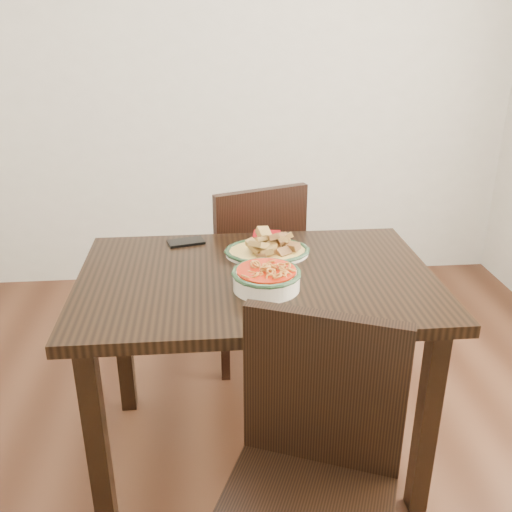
{
  "coord_description": "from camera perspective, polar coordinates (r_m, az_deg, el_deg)",
  "views": [
    {
      "loc": [
        -0.09,
        -1.61,
        1.56
      ],
      "look_at": [
        0.07,
        0.13,
        0.81
      ],
      "focal_mm": 40.0,
      "sensor_mm": 36.0,
      "label": 1
    }
  ],
  "objects": [
    {
      "name": "chair_near",
      "position": [
        1.54,
        5.62,
        -20.57
      ],
      "size": [
        0.55,
        0.55,
        0.89
      ],
      "rotation": [
        0.0,
        0.0,
        -0.39
      ],
      "color": "black",
      "rests_on": "ground"
    },
    {
      "name": "napkin",
      "position": [
        2.24,
        1.08,
        2.11
      ],
      "size": [
        0.12,
        0.1,
        0.01
      ],
      "primitive_type": "cube",
      "rotation": [
        0.0,
        0.0,
        -0.16
      ],
      "color": "maroon",
      "rests_on": "dining_table"
    },
    {
      "name": "noodle_bowl",
      "position": [
        1.8,
        1.04,
        -2.03
      ],
      "size": [
        0.22,
        0.22,
        0.08
      ],
      "color": "white",
      "rests_on": "dining_table"
    },
    {
      "name": "fish_plate",
      "position": [
        2.06,
        1.13,
        1.29
      ],
      "size": [
        0.3,
        0.24,
        0.11
      ],
      "color": "white",
      "rests_on": "dining_table"
    },
    {
      "name": "dining_table",
      "position": [
        1.96,
        0.05,
        -4.53
      ],
      "size": [
        1.19,
        0.8,
        0.75
      ],
      "color": "black",
      "rests_on": "ground"
    },
    {
      "name": "chair_far",
      "position": [
        2.59,
        -0.54,
        -1.03
      ],
      "size": [
        0.54,
        0.54,
        0.89
      ],
      "rotation": [
        0.0,
        0.0,
        3.49
      ],
      "color": "black",
      "rests_on": "ground"
    },
    {
      "name": "floor",
      "position": [
        2.24,
        -1.69,
        -20.9
      ],
      "size": [
        3.5,
        3.5,
        0.0
      ],
      "primitive_type": "plane",
      "color": "#3C2013",
      "rests_on": "ground"
    },
    {
      "name": "smartphone",
      "position": [
        2.19,
        -7.02,
        1.4
      ],
      "size": [
        0.15,
        0.1,
        0.01
      ],
      "primitive_type": "cube",
      "rotation": [
        0.0,
        0.0,
        0.26
      ],
      "color": "black",
      "rests_on": "dining_table"
    },
    {
      "name": "wall_back",
      "position": [
        3.37,
        -3.99,
        18.66
      ],
      "size": [
        3.5,
        0.1,
        2.6
      ],
      "primitive_type": "cube",
      "color": "silver",
      "rests_on": "ground"
    }
  ]
}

